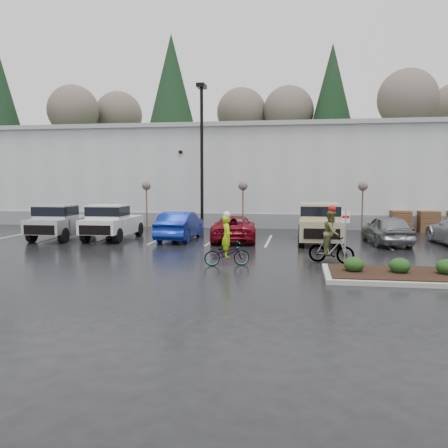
% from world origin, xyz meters
% --- Properties ---
extents(ground, '(120.00, 120.00, 0.00)m').
position_xyz_m(ground, '(0.00, 0.00, 0.00)').
color(ground, black).
rests_on(ground, ground).
extents(warehouse, '(60.50, 15.50, 7.20)m').
position_xyz_m(warehouse, '(0.00, 21.99, 3.65)').
color(warehouse, silver).
rests_on(warehouse, ground).
extents(wooded_ridge, '(80.00, 25.00, 6.00)m').
position_xyz_m(wooded_ridge, '(0.00, 45.00, 3.00)').
color(wooded_ridge, '#26401A').
rests_on(wooded_ridge, ground).
extents(lamppost, '(0.50, 1.00, 9.22)m').
position_xyz_m(lamppost, '(-4.00, 12.00, 5.69)').
color(lamppost, black).
rests_on(lamppost, ground).
extents(sapling_west, '(0.60, 0.60, 3.20)m').
position_xyz_m(sapling_west, '(-8.00, 13.00, 2.73)').
color(sapling_west, '#502F20').
rests_on(sapling_west, ground).
extents(sapling_mid, '(0.60, 0.60, 3.20)m').
position_xyz_m(sapling_mid, '(-1.50, 13.00, 2.73)').
color(sapling_mid, '#502F20').
rests_on(sapling_mid, ground).
extents(sapling_east, '(0.60, 0.60, 3.20)m').
position_xyz_m(sapling_east, '(6.00, 13.00, 2.73)').
color(sapling_east, '#502F20').
rests_on(sapling_east, ground).
extents(pallet_stack_a, '(1.20, 1.20, 1.35)m').
position_xyz_m(pallet_stack_a, '(8.50, 14.00, 0.68)').
color(pallet_stack_a, '#502F20').
rests_on(pallet_stack_a, ground).
extents(pallet_stack_b, '(1.20, 1.20, 1.35)m').
position_xyz_m(pallet_stack_b, '(10.20, 14.00, 0.68)').
color(pallet_stack_b, '#502F20').
rests_on(pallet_stack_b, ground).
extents(curb_island, '(8.00, 3.00, 0.15)m').
position_xyz_m(curb_island, '(7.00, -1.00, 0.07)').
color(curb_island, gray).
rests_on(curb_island, ground).
extents(mulch_bed, '(7.60, 2.60, 0.04)m').
position_xyz_m(mulch_bed, '(7.00, -1.00, 0.17)').
color(mulch_bed, black).
rests_on(mulch_bed, curb_island).
extents(shrub_a, '(0.70, 0.70, 0.52)m').
position_xyz_m(shrub_a, '(4.00, -1.00, 0.41)').
color(shrub_a, '#153613').
rests_on(shrub_a, curb_island).
extents(shrub_b, '(0.70, 0.70, 0.52)m').
position_xyz_m(shrub_b, '(5.50, -1.00, 0.41)').
color(shrub_b, '#153613').
rests_on(shrub_b, curb_island).
extents(shrub_c, '(0.70, 0.70, 0.52)m').
position_xyz_m(shrub_c, '(7.00, -1.00, 0.41)').
color(shrub_c, '#153613').
rests_on(shrub_c, curb_island).
extents(fire_lane_sign, '(0.30, 0.05, 2.20)m').
position_xyz_m(fire_lane_sign, '(3.80, 0.20, 1.41)').
color(fire_lane_sign, gray).
rests_on(fire_lane_sign, ground).
extents(pickup_silver, '(2.10, 5.20, 1.96)m').
position_xyz_m(pickup_silver, '(-10.94, 7.25, 0.98)').
color(pickup_silver, '#B9BAC2').
rests_on(pickup_silver, ground).
extents(pickup_white, '(2.10, 5.20, 1.96)m').
position_xyz_m(pickup_white, '(-8.10, 7.61, 0.98)').
color(pickup_white, silver).
rests_on(pickup_white, ground).
extents(car_blue, '(1.72, 4.77, 1.56)m').
position_xyz_m(car_blue, '(-4.34, 7.69, 0.78)').
color(car_blue, navy).
rests_on(car_blue, ground).
extents(car_red, '(2.82, 5.18, 1.38)m').
position_xyz_m(car_red, '(-1.36, 7.75, 0.69)').
color(car_red, maroon).
rests_on(car_red, ground).
extents(suv_tan, '(2.20, 5.10, 2.06)m').
position_xyz_m(suv_tan, '(3.19, 7.71, 1.03)').
color(suv_tan, tan).
rests_on(suv_tan, ground).
extents(car_grey, '(2.27, 4.61, 1.51)m').
position_xyz_m(car_grey, '(6.57, 7.63, 0.76)').
color(car_grey, slate).
rests_on(car_grey, ground).
extents(cyclist_hivis, '(1.83, 1.07, 2.10)m').
position_xyz_m(cyclist_hivis, '(-0.61, 0.33, 0.66)').
color(cyclist_hivis, '#3F3F44').
rests_on(cyclist_hivis, ground).
extents(cyclist_olive, '(1.84, 1.08, 2.30)m').
position_xyz_m(cyclist_olive, '(3.40, 1.50, 0.84)').
color(cyclist_olive, '#3F3F44').
rests_on(cyclist_olive, ground).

